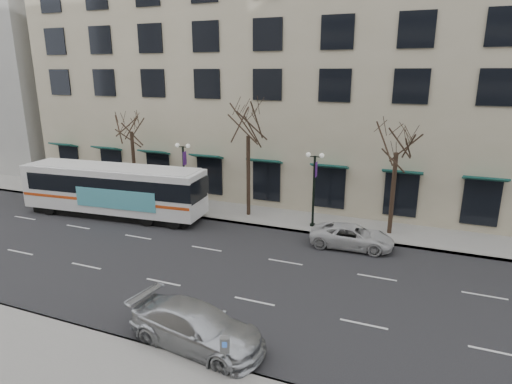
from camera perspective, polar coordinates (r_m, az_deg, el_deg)
The scene contains 13 objects.
ground at distance 24.38m, azimuth -9.21°, elevation -9.45°, with size 160.00×160.00×0.00m, color black.
sidewalk_far at distance 30.31m, azimuth 7.91°, elevation -4.12°, with size 80.00×4.00×0.15m, color gray.
building_hotel at distance 42.07m, azimuth 3.10°, elevation 18.05°, with size 40.00×20.00×24.00m, color tan.
building_far_upblock at distance 63.76m, azimuth -30.79°, elevation 16.99°, with size 28.00×20.00×28.00m, color #999993.
tree_far_left at distance 35.26m, azimuth -16.40°, elevation 9.26°, with size 3.60×3.60×8.34m.
tree_far_mid at distance 30.12m, azimuth -1.06°, elevation 9.28°, with size 3.60×3.60×8.55m.
tree_far_right at distance 27.86m, azimuth 18.38°, elevation 6.96°, with size 3.60×3.60×8.06m.
lamp_post_left at distance 32.54m, azimuth -9.57°, elevation 2.47°, with size 1.22×0.45×5.21m.
lamp_post_right at distance 28.72m, azimuth 7.74°, elevation 0.76°, with size 1.22×0.45×5.21m.
city_bus at distance 32.89m, azimuth -18.34°, elevation 0.39°, with size 13.98×4.18×3.73m.
silver_car at distance 17.43m, azimuth -7.92°, elevation -17.37°, with size 2.29×5.64×1.64m, color #B7BABF.
white_pickup at distance 26.65m, azimuth 12.66°, elevation -5.79°, with size 2.29×4.97×1.38m, color #BDBDBD.
pay_station at distance 15.55m, azimuth -4.18°, elevation -20.04°, with size 0.37×0.30×1.48m.
Camera 1 is at (11.72, -18.73, 10.30)m, focal length 30.00 mm.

